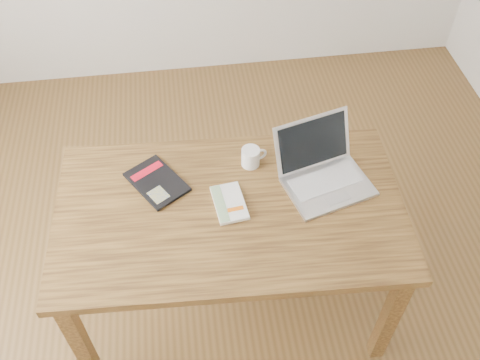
{
  "coord_description": "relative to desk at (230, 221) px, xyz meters",
  "views": [
    {
      "loc": [
        -0.11,
        -1.35,
        2.5
      ],
      "look_at": [
        0.08,
        0.08,
        0.85
      ],
      "focal_mm": 40.0,
      "sensor_mm": 36.0,
      "label": 1
    }
  ],
  "objects": [
    {
      "name": "white_guidebook",
      "position": [
        -0.0,
        0.02,
        0.1
      ],
      "size": [
        0.15,
        0.22,
        0.02
      ],
      "rotation": [
        0.0,
        0.0,
        0.12
      ],
      "color": "beige",
      "rests_on": "desk"
    },
    {
      "name": "room",
      "position": [
        -0.1,
        -0.02,
        0.69
      ],
      "size": [
        4.04,
        4.04,
        2.7
      ],
      "color": "brown",
      "rests_on": "ground"
    },
    {
      "name": "black_guidebook",
      "position": [
        -0.3,
        0.18,
        0.1
      ],
      "size": [
        0.29,
        0.32,
        0.01
      ],
      "rotation": [
        0.0,
        0.0,
        0.58
      ],
      "color": "black",
      "rests_on": "desk"
    },
    {
      "name": "desk",
      "position": [
        0.0,
        0.0,
        0.0
      ],
      "size": [
        1.5,
        0.9,
        0.75
      ],
      "rotation": [
        0.0,
        0.0,
        -0.05
      ],
      "color": "brown",
      "rests_on": "ground"
    },
    {
      "name": "laptop",
      "position": [
        0.42,
        0.11,
        0.14
      ],
      "size": [
        0.43,
        0.42,
        0.24
      ],
      "rotation": [
        0.0,
        0.0,
        0.27
      ],
      "color": "silver",
      "rests_on": "desk"
    },
    {
      "name": "coffee_mug",
      "position": [
        0.12,
        0.24,
        0.14
      ],
      "size": [
        0.12,
        0.08,
        0.09
      ],
      "rotation": [
        0.0,
        0.0,
        0.24
      ],
      "color": "white",
      "rests_on": "desk"
    }
  ]
}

